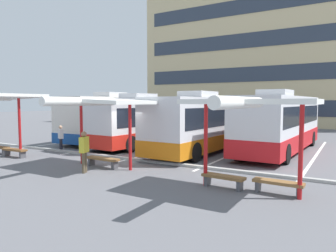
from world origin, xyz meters
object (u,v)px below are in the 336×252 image
object	(u,v)px
coach_bus_1	(150,121)
bench_1	(15,151)
coach_bus_3	(280,124)
bench_2	(103,160)
waiting_passenger_1	(61,137)
waiting_shelter_1	(100,103)
waiting_shelter_2	(248,104)
waiting_passenger_0	(84,149)
coach_bus_2	(209,123)
bench_3	(223,179)
coach_bus_0	(123,117)
bench_4	(278,184)

from	to	relation	value
coach_bus_1	bench_1	distance (m)	8.84
coach_bus_3	bench_2	world-z (taller)	coach_bus_3
coach_bus_3	bench_1	world-z (taller)	coach_bus_3
coach_bus_3	waiting_passenger_1	xyz separation A→B (m)	(-11.46, -6.58, -0.78)
waiting_shelter_1	waiting_passenger_1	world-z (taller)	waiting_shelter_1
waiting_shelter_2	waiting_passenger_1	bearing A→B (deg)	166.37
bench_1	waiting_shelter_2	xyz separation A→B (m)	(12.84, -0.32, 2.58)
waiting_shelter_2	waiting_passenger_0	bearing A→B (deg)	-175.85
waiting_shelter_1	bench_2	size ratio (longest dim) A/B	2.74
bench_2	waiting_passenger_1	size ratio (longest dim) A/B	1.12
coach_bus_2	coach_bus_1	bearing A→B (deg)	175.77
coach_bus_1	waiting_shelter_1	size ratio (longest dim) A/B	2.14
waiting_shelter_1	bench_3	world-z (taller)	waiting_shelter_1
coach_bus_0	waiting_passenger_1	world-z (taller)	coach_bus_0
coach_bus_1	waiting_passenger_0	bearing A→B (deg)	-73.84
bench_1	coach_bus_2	bearing A→B (deg)	43.65
waiting_passenger_0	waiting_shelter_1	bearing A→B (deg)	96.12
coach_bus_1	bench_2	world-z (taller)	coach_bus_1
bench_1	waiting_shelter_2	bearing A→B (deg)	-1.43
coach_bus_0	waiting_shelter_1	distance (m)	11.43
coach_bus_3	waiting_shelter_1	size ratio (longest dim) A/B	2.25
coach_bus_1	bench_3	distance (m)	11.76
coach_bus_0	bench_1	xyz separation A→B (m)	(0.37, -9.77, -1.41)
coach_bus_2	bench_3	world-z (taller)	coach_bus_2
coach_bus_0	waiting_shelter_2	world-z (taller)	coach_bus_0
bench_4	coach_bus_2	bearing A→B (deg)	126.87
coach_bus_1	bench_2	bearing A→B (deg)	-72.19
bench_3	waiting_passenger_0	distance (m)	5.97
coach_bus_3	coach_bus_0	bearing A→B (deg)	177.53
coach_bus_2	waiting_shelter_1	world-z (taller)	coach_bus_2
waiting_passenger_0	waiting_passenger_1	xyz separation A→B (m)	(-5.49, 3.47, -0.13)
coach_bus_2	bench_3	bearing A→B (deg)	-63.37
bench_2	waiting_shelter_2	bearing A→B (deg)	-6.20
waiting_shelter_2	waiting_passenger_1	distance (m)	12.79
waiting_shelter_1	bench_1	bearing A→B (deg)	-176.98
coach_bus_1	bench_3	size ratio (longest dim) A/B	6.69
bench_3	waiting_shelter_2	bearing A→B (deg)	-15.94
coach_bus_0	coach_bus_1	world-z (taller)	coach_bus_0
coach_bus_1	coach_bus_2	xyz separation A→B (m)	(4.56, -0.34, 0.03)
coach_bus_2	waiting_shelter_2	world-z (taller)	coach_bus_2
coach_bus_3	waiting_shelter_1	bearing A→B (deg)	-124.31
coach_bus_2	bench_4	world-z (taller)	coach_bus_2
coach_bus_2	waiting_passenger_0	size ratio (longest dim) A/B	6.42
coach_bus_2	waiting_shelter_1	xyz separation A→B (m)	(-2.12, -7.37, 1.30)
coach_bus_1	bench_4	xyz separation A→B (m)	(10.24, -7.92, -1.29)
coach_bus_1	waiting_passenger_1	world-z (taller)	coach_bus_1
coach_bus_2	coach_bus_3	size ratio (longest dim) A/B	1.04
coach_bus_0	waiting_passenger_0	size ratio (longest dim) A/B	7.06
bench_2	waiting_shelter_2	world-z (taller)	waiting_shelter_2
coach_bus_2	bench_1	size ratio (longest dim) A/B	7.08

